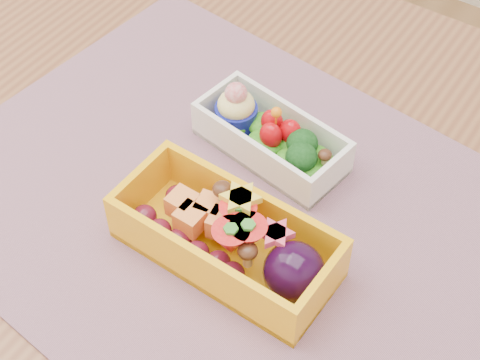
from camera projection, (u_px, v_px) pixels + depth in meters
The scene contains 4 objects.
table at pixel (192, 283), 0.74m from camera, with size 1.20×0.80×0.75m.
placemat at pixel (230, 208), 0.67m from camera, with size 0.52×0.40×0.00m, color gray.
bento_white at pixel (270, 137), 0.70m from camera, with size 0.15×0.09×0.06m.
bento_yellow at pixel (230, 239), 0.62m from camera, with size 0.19×0.09×0.06m.
Camera 1 is at (0.27, -0.31, 1.28)m, focal length 56.81 mm.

